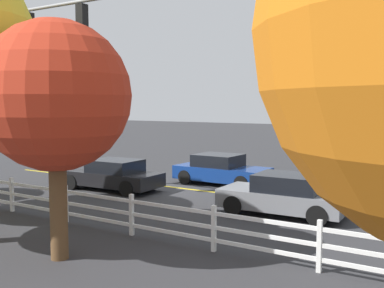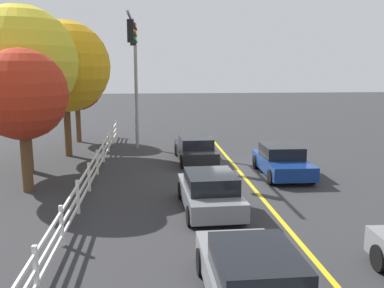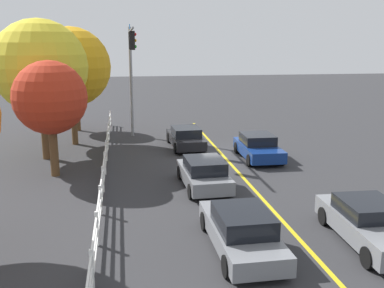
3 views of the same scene
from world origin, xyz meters
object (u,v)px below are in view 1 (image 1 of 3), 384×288
at_px(car_4, 112,175).
at_px(car_1, 221,170).
at_px(tree_4, 56,97).
at_px(car_3, 284,195).

bearing_deg(car_4, car_1, -134.09).
xyz_separation_m(car_1, tree_4, (-1.53, 10.68, 3.12)).
distance_m(car_4, tree_4, 9.11).
bearing_deg(car_4, tree_4, 121.95).
bearing_deg(car_3, car_4, -4.16).
xyz_separation_m(car_1, car_3, (-4.45, 3.90, 0.01)).
xyz_separation_m(car_4, tree_4, (-4.77, 7.09, 3.15)).
height_order(car_4, tree_4, tree_4).
height_order(car_3, car_4, car_3).
distance_m(car_3, car_4, 7.70).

